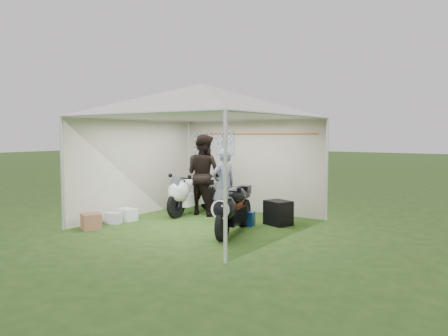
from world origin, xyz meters
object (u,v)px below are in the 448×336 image
Objects in this scene: canopy_tent at (202,104)px; crate_1 at (91,221)px; person_blue_jacket at (224,185)px; paddock_stand at (245,218)px; crate_2 at (113,218)px; motorcycle_black at (232,207)px; crate_0 at (127,214)px; motorcycle_white at (191,192)px; equipment_box at (278,213)px; person_dark_jacket at (204,175)px.

crate_1 is (-1.60, -1.66, -2.41)m from canopy_tent.
canopy_tent is 3.48× the size of person_blue_jacket.
person_blue_jacket is at bearing 70.25° from canopy_tent.
person_blue_jacket reaches higher than paddock_stand.
person_blue_jacket is 4.98× the size of crate_2.
person_blue_jacket is (-0.84, 0.92, 0.28)m from motorcycle_black.
crate_1 reaches higher than crate_0.
motorcycle_white is 1.25m from person_blue_jacket.
equipment_box is at bearing 26.62° from crate_0.
canopy_tent is 2.92× the size of person_dark_jacket.
paddock_stand is 0.24× the size of person_blue_jacket.
crate_2 is (-0.07, 0.65, -0.04)m from crate_1.
crate_2 is (-1.86, -1.53, -0.69)m from person_blue_jacket.
crate_2 is at bearing -147.61° from equipment_box.
motorcycle_white reaches higher than motorcycle_black.
crate_1 is (0.08, -1.05, 0.03)m from crate_0.
motorcycle_white is 0.53m from person_dark_jacket.
equipment_box is at bearing -1.74° from motorcycle_white.
canopy_tent is 2.02m from person_dark_jacket.
crate_0 is (-0.69, -1.43, -0.41)m from motorcycle_white.
person_dark_jacket is 2.04m from crate_0.
motorcycle_black reaches higher than crate_1.
person_blue_jacket reaches higher than equipment_box.
person_blue_jacket is 4.51× the size of crate_1.
equipment_box is 1.60× the size of crate_2.
canopy_tent is at bearing 130.58° from person_dark_jacket.
crate_1 is at bearing -133.93° from canopy_tent.
motorcycle_black is 2.28m from person_dark_jacket.
equipment_box is (0.55, 0.46, 0.11)m from paddock_stand.
canopy_tent is 2.83m from equipment_box.
person_blue_jacket is at bearing -161.74° from equipment_box.
equipment_box is (1.16, 0.38, -0.55)m from person_blue_jacket.
canopy_tent is 2.99× the size of motorcycle_black.
canopy_tent is 2.86× the size of motorcycle_white.
crate_0 reaches higher than crate_2.
person_dark_jacket reaches higher than paddock_stand.
crate_1 is (-0.61, -2.48, -0.38)m from motorcycle_white.
person_dark_jacket is at bearing 59.13° from crate_0.
motorcycle_white is 2.36m from equipment_box.
equipment_box is 1.30× the size of crate_0.
motorcycle_black is at bearing 145.92° from person_dark_jacket.
person_dark_jacket reaches higher than equipment_box.
motorcycle_white is 2.00m from crate_2.
equipment_box is at bearing 128.63° from person_blue_jacket.
crate_1 is at bearing -138.61° from paddock_stand.
canopy_tent is 1.85m from person_blue_jacket.
crate_0 is at bearing -156.78° from paddock_stand.
motorcycle_white reaches higher than crate_1.
equipment_box is at bearing 39.48° from paddock_stand.
person_dark_jacket is 2.19m from equipment_box.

